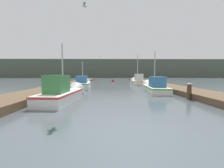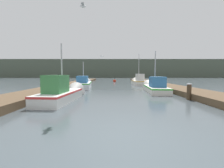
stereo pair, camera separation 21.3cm
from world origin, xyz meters
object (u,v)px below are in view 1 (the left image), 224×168
Objects in this scene: fishing_boat_3 at (137,81)px; mooring_piling_0 at (189,91)px; fishing_boat_0 at (64,93)px; seagull_1 at (85,6)px; fishing_boat_1 at (154,87)px; seagull_lead at (101,56)px; channel_buoy at (113,81)px; mooring_piling_1 at (137,79)px; fishing_boat_2 at (83,84)px; mooring_piling_3 at (77,81)px.

fishing_boat_3 is 5.16× the size of mooring_piling_0.
fishing_boat_3 reaches higher than mooring_piling_0.
fishing_boat_0 is 5.03m from seagull_1.
fishing_boat_1 is 6.03× the size of mooring_piling_0.
seagull_lead is (-6.21, 10.58, 3.45)m from mooring_piling_0.
mooring_piling_0 is at bearing -78.39° from channel_buoy.
mooring_piling_1 is 2.10× the size of seagull_1.
seagull_lead is at bearing 173.18° from seagull_1.
mooring_piling_1 is at bearing -171.19° from seagull_lead.
fishing_boat_0 is 14.89m from fishing_boat_3.
fishing_boat_0 is at bearing -92.91° from fishing_boat_2.
fishing_boat_3 is (0.05, 8.51, 0.09)m from fishing_boat_1.
channel_buoy is at bearing -143.13° from seagull_lead.
fishing_boat_3 is 5.70m from mooring_piling_1.
fishing_boat_3 reaches higher than seagull_lead.
mooring_piling_1 reaches higher than mooring_piling_0.
mooring_piling_1 is at bearing 156.38° from seagull_1.
fishing_boat_1 is 10.88× the size of seagull_1.
fishing_boat_2 is (-0.34, 8.38, 0.01)m from fishing_boat_0.
fishing_boat_3 is at bearing 27.98° from fishing_boat_2.
mooring_piling_3 is at bearing -137.28° from mooring_piling_1.
seagull_1 is (-6.32, -20.59, 4.28)m from mooring_piling_1.
fishing_boat_0 reaches higher than mooring_piling_1.
fishing_boat_3 is 4.60× the size of channel_buoy.
mooring_piling_0 is at bearing -50.27° from fishing_boat_2.
fishing_boat_3 is at bearing 161.29° from seagull_lead.
fishing_boat_1 is 9.48m from seagull_1.
channel_buoy is 2.02× the size of seagull_1.
fishing_boat_1 is 14.17m from mooring_piling_1.
fishing_boat_3 reaches higher than channel_buoy.
mooring_piling_1 is at bearing 46.28° from fishing_boat_2.
seagull_1 is (1.60, -1.81, 4.41)m from fishing_boat_0.
seagull_1 is at bearing -76.01° from mooring_piling_3.
mooring_piling_0 is at bearing 5.14° from fishing_boat_0.
fishing_boat_0 is at bearing 37.96° from seagull_lead.
seagull_lead is (-5.30, -2.42, 3.45)m from fishing_boat_3.
fishing_boat_3 is at bearing 66.07° from fishing_boat_0.
mooring_piling_1 is (8.26, 10.40, 0.12)m from fishing_boat_2.
mooring_piling_0 is 21.66m from channel_buoy.
mooring_piling_0 is 18.61m from mooring_piling_1.
fishing_boat_1 is at bearing 37.89° from fishing_boat_0.
channel_buoy is 23.74m from seagull_1.
seagull_lead is 12.59m from seagull_1.
fishing_boat_0 is 21.67m from channel_buoy.
mooring_piling_3 reaches higher than channel_buoy.
fishing_boat_2 reaches higher than channel_buoy.
fishing_boat_0 is at bearing -178.79° from mooring_piling_0.
channel_buoy is (-3.40, 16.73, -0.24)m from fishing_boat_1.
mooring_piling_1 is 5.14m from channel_buoy.
seagull_lead is (1.66, 10.74, 3.49)m from fishing_boat_0.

